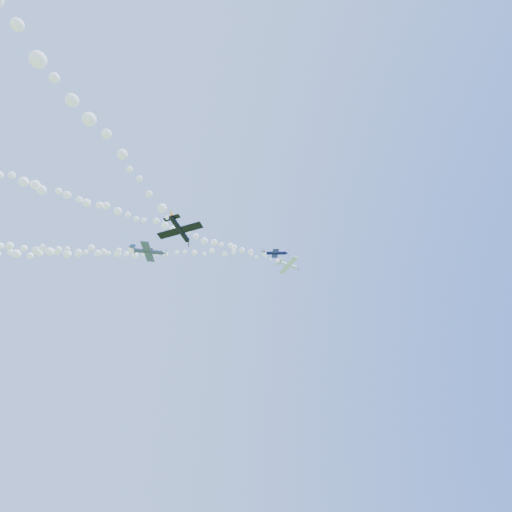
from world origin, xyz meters
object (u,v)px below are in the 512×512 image
object	(u,v)px
plane_white	(288,265)
plane_black	(180,230)
plane_grey	(148,251)
plane_navy	(275,253)

from	to	relation	value
plane_white	plane_black	distance (m)	43.79
plane_grey	plane_navy	bearing A→B (deg)	27.13
plane_navy	plane_grey	world-z (taller)	plane_navy
plane_white	plane_black	bearing A→B (deg)	-150.30
plane_white	plane_grey	xyz separation A→B (m)	(-33.89, -13.32, -10.41)
plane_white	plane_grey	world-z (taller)	plane_white
plane_black	plane_grey	bearing A→B (deg)	49.69
plane_white	plane_navy	world-z (taller)	plane_white
plane_black	plane_navy	bearing A→B (deg)	-13.28
plane_navy	plane_black	world-z (taller)	plane_navy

